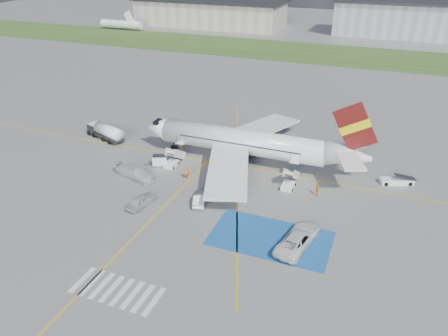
{
  "coord_description": "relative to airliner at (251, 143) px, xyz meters",
  "views": [
    {
      "loc": [
        20.25,
        -44.79,
        30.76
      ],
      "look_at": [
        0.83,
        4.39,
        3.5
      ],
      "focal_mm": 35.0,
      "sensor_mm": 36.0,
      "label": 1
    }
  ],
  "objects": [
    {
      "name": "crosswalk",
      "position": [
        -3.31,
        -32.0,
        -3.39
      ],
      "size": [
        9.0,
        4.0,
        0.01
      ],
      "color": "silver",
      "rests_on": "ground"
    },
    {
      "name": "airstairs_fwd",
      "position": [
        -11.01,
        -5.3,
        -2.77
      ],
      "size": [
        1.9,
        5.2,
        3.6
      ],
      "color": "white",
      "rests_on": "ground"
    },
    {
      "name": "airstairs_aft",
      "position": [
        7.49,
        -5.3,
        -2.77
      ],
      "size": [
        1.9,
        5.2,
        3.6
      ],
      "color": "white",
      "rests_on": "ground"
    },
    {
      "name": "grass_strip",
      "position": [
        -1.51,
        81.0,
        -3.39
      ],
      "size": [
        400.0,
        30.0,
        0.01
      ],
      "primitive_type": "cube",
      "color": "#2D4C1E",
      "rests_on": "ground"
    },
    {
      "name": "car_silver_a",
      "position": [
        -9.29,
        -17.41,
        -2.59
      ],
      "size": [
        2.58,
        4.94,
        1.6
      ],
      "primitive_type": "imported",
      "rotation": [
        0.0,
        0.0,
        2.99
      ],
      "color": "#A9ACB0",
      "rests_on": "ground"
    },
    {
      "name": "fuel_tanker",
      "position": [
        -26.63,
        -0.53,
        -2.22
      ],
      "size": [
        8.42,
        4.79,
        2.79
      ],
      "rotation": [
        0.0,
        0.0,
        -0.34
      ],
      "color": "black",
      "rests_on": "ground"
    },
    {
      "name": "terminal_centre",
      "position": [
        18.49,
        121.0,
        2.61
      ],
      "size": [
        48.0,
        18.0,
        12.0
      ],
      "primitive_type": "cube",
      "color": "gray",
      "rests_on": "ground"
    },
    {
      "name": "airliner",
      "position": [
        0.0,
        0.0,
        0.0
      ],
      "size": [
        36.81,
        32.95,
        11.92
      ],
      "color": "white",
      "rests_on": "ground"
    },
    {
      "name": "ground",
      "position": [
        -1.51,
        -14.0,
        -3.39
      ],
      "size": [
        400.0,
        400.0,
        0.0
      ],
      "primitive_type": "plane",
      "color": "#60605E",
      "rests_on": "ground"
    },
    {
      "name": "belt_loader",
      "position": [
        21.73,
        1.32,
        -3.02
      ],
      "size": [
        5.07,
        3.22,
        1.47
      ],
      "rotation": [
        0.0,
        0.0,
        0.39
      ],
      "color": "white",
      "rests_on": "ground"
    },
    {
      "name": "staging_box",
      "position": [
        8.49,
        -18.0,
        -3.39
      ],
      "size": [
        14.0,
        8.0,
        0.01
      ],
      "primitive_type": "cube",
      "color": "#184E91",
      "rests_on": "ground"
    },
    {
      "name": "crew_aft",
      "position": [
        11.68,
        -6.21,
        -2.51
      ],
      "size": [
        0.69,
        1.12,
        1.77
      ],
      "primitive_type": "imported",
      "rotation": [
        0.0,
        0.0,
        1.84
      ],
      "color": "orange",
      "rests_on": "ground"
    },
    {
      "name": "taxiway_line_main",
      "position": [
        -1.51,
        -2.0,
        -3.39
      ],
      "size": [
        120.0,
        0.2,
        0.01
      ],
      "primitive_type": "cube",
      "color": "gold",
      "rests_on": "ground"
    },
    {
      "name": "terminal_west",
      "position": [
        -56.51,
        116.0,
        1.61
      ],
      "size": [
        60.0,
        22.0,
        10.0
      ],
      "primitive_type": "cube",
      "color": "gray",
      "rests_on": "ground"
    },
    {
      "name": "gpu_cart",
      "position": [
        -12.75,
        -6.21,
        -2.59
      ],
      "size": [
        2.48,
        2.07,
        1.77
      ],
      "rotation": [
        0.0,
        0.0,
        0.42
      ],
      "color": "white",
      "rests_on": "ground"
    },
    {
      "name": "taxiway_line_cross",
      "position": [
        -6.51,
        -24.0,
        -3.39
      ],
      "size": [
        0.2,
        60.0,
        0.01
      ],
      "primitive_type": "cube",
      "color": "gold",
      "rests_on": "ground"
    },
    {
      "name": "van_white_b",
      "position": [
        -14.26,
        -10.9,
        -2.35
      ],
      "size": [
        5.71,
        3.49,
        2.09
      ],
      "primitive_type": "imported",
      "rotation": [
        0.0,
        0.0,
        1.3
      ],
      "color": "silver",
      "rests_on": "ground"
    },
    {
      "name": "crew_nose",
      "position": [
        -12.22,
        -0.04,
        -2.47
      ],
      "size": [
        0.96,
        1.08,
        1.84
      ],
      "primitive_type": "imported",
      "rotation": [
        0.0,
        0.0,
        -1.23
      ],
      "color": "orange",
      "rests_on": "ground"
    },
    {
      "name": "taxiway_line_diag",
      "position": [
        -1.51,
        -2.0,
        -3.39
      ],
      "size": [
        20.71,
        56.45,
        0.01
      ],
      "primitive_type": "cube",
      "rotation": [
        0.0,
        0.0,
        0.35
      ],
      "color": "gold",
      "rests_on": "ground"
    },
    {
      "name": "car_silver_b",
      "position": [
        -2.45,
        -13.91,
        -2.68
      ],
      "size": [
        2.81,
        4.55,
        1.42
      ],
      "primitive_type": "imported",
      "rotation": [
        0.0,
        0.0,
        3.47
      ],
      "color": "silver",
      "rests_on": "ground"
    },
    {
      "name": "van_white_a",
      "position": [
        11.76,
        -18.07,
        -2.23
      ],
      "size": [
        3.97,
        6.61,
        2.32
      ],
      "primitive_type": "imported",
      "rotation": [
        0.0,
        0.0,
        2.95
      ],
      "color": "silver",
      "rests_on": "ground"
    },
    {
      "name": "crew_fwd",
      "position": [
        -7.0,
        -8.4,
        -2.44
      ],
      "size": [
        0.82,
        0.81,
        1.91
      ],
      "primitive_type": "imported",
      "rotation": [
        0.0,
        0.0,
        0.77
      ],
      "color": "#F05E0C",
      "rests_on": "ground"
    }
  ]
}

